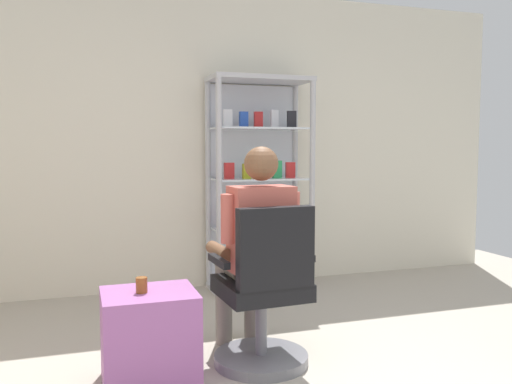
% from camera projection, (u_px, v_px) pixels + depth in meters
% --- Properties ---
extents(back_wall, '(6.00, 0.10, 2.70)m').
position_uv_depth(back_wall, '(208.00, 140.00, 4.93)').
color(back_wall, silver).
rests_on(back_wall, ground).
extents(display_cabinet_main, '(0.90, 0.45, 1.90)m').
position_uv_depth(display_cabinet_main, '(257.00, 183.00, 4.86)').
color(display_cabinet_main, '#B7B7BC').
rests_on(display_cabinet_main, ground).
extents(office_chair, '(0.58, 0.56, 0.96)m').
position_uv_depth(office_chair, '(265.00, 301.00, 3.11)').
color(office_chair, slate).
rests_on(office_chair, ground).
extents(seated_shopkeeper, '(0.50, 0.58, 1.29)m').
position_uv_depth(seated_shopkeeper, '(254.00, 242.00, 3.23)').
color(seated_shopkeeper, slate).
rests_on(seated_shopkeeper, ground).
extents(storage_crate, '(0.50, 0.42, 0.51)m').
position_uv_depth(storage_crate, '(150.00, 338.00, 2.90)').
color(storage_crate, '#9E599E').
rests_on(storage_crate, ground).
extents(tea_glass, '(0.06, 0.06, 0.08)m').
position_uv_depth(tea_glass, '(142.00, 285.00, 2.86)').
color(tea_glass, brown).
rests_on(tea_glass, storage_crate).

